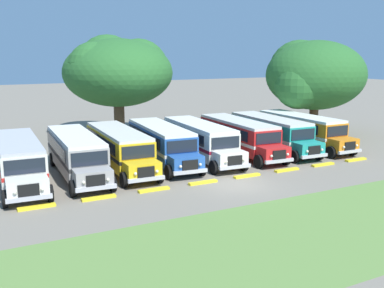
# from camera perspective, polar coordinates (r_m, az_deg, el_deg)

# --- Properties ---
(ground_plane) EXTENTS (220.00, 220.00, 0.00)m
(ground_plane) POSITION_cam_1_polar(r_m,az_deg,el_deg) (28.96, 5.70, -5.23)
(ground_plane) COLOR slate
(foreground_grass_strip) EXTENTS (80.00, 9.08, 0.01)m
(foreground_grass_strip) POSITION_cam_1_polar(r_m,az_deg,el_deg) (23.04, 16.91, -10.08)
(foreground_grass_strip) COLOR olive
(foreground_grass_strip) RESTS_ON ground_plane
(parked_bus_slot_0) EXTENTS (3.10, 10.89, 2.82)m
(parked_bus_slot_0) POSITION_cam_1_polar(r_m,az_deg,el_deg) (31.13, -21.04, -1.76)
(parked_bus_slot_0) COLOR silver
(parked_bus_slot_0) RESTS_ON ground_plane
(parked_bus_slot_1) EXTENTS (3.13, 10.90, 2.82)m
(parked_bus_slot_1) POSITION_cam_1_polar(r_m,az_deg,el_deg) (31.93, -14.44, -1.04)
(parked_bus_slot_1) COLOR #9E9993
(parked_bus_slot_1) RESTS_ON ground_plane
(parked_bus_slot_2) EXTENTS (3.05, 10.89, 2.82)m
(parked_bus_slot_2) POSITION_cam_1_polar(r_m,az_deg,el_deg) (33.18, -9.18, -0.37)
(parked_bus_slot_2) COLOR yellow
(parked_bus_slot_2) RESTS_ON ground_plane
(parked_bus_slot_3) EXTENTS (3.45, 10.96, 2.82)m
(parked_bus_slot_3) POSITION_cam_1_polar(r_m,az_deg,el_deg) (34.68, -3.88, 0.25)
(parked_bus_slot_3) COLOR #23519E
(parked_bus_slot_3) RESTS_ON ground_plane
(parked_bus_slot_4) EXTENTS (3.31, 10.93, 2.82)m
(parked_bus_slot_4) POSITION_cam_1_polar(r_m,az_deg,el_deg) (35.85, 1.02, 0.64)
(parked_bus_slot_4) COLOR silver
(parked_bus_slot_4) RESTS_ON ground_plane
(parked_bus_slot_5) EXTENTS (3.20, 10.91, 2.82)m
(parked_bus_slot_5) POSITION_cam_1_polar(r_m,az_deg,el_deg) (37.76, 6.01, 1.13)
(parked_bus_slot_5) COLOR red
(parked_bus_slot_5) RESTS_ON ground_plane
(parked_bus_slot_6) EXTENTS (3.17, 10.91, 2.82)m
(parked_bus_slot_6) POSITION_cam_1_polar(r_m,az_deg,el_deg) (39.73, 10.01, 1.52)
(parked_bus_slot_6) COLOR teal
(parked_bus_slot_6) RESTS_ON ground_plane
(parked_bus_slot_7) EXTENTS (2.78, 10.85, 2.82)m
(parked_bus_slot_7) POSITION_cam_1_polar(r_m,az_deg,el_deg) (41.79, 13.76, 1.85)
(parked_bus_slot_7) COLOR orange
(parked_bus_slot_7) RESTS_ON ground_plane
(curb_wheelstop_0) EXTENTS (2.00, 0.36, 0.15)m
(curb_wheelstop_0) POSITION_cam_1_polar(r_m,az_deg,el_deg) (26.02, -19.06, -7.56)
(curb_wheelstop_0) COLOR yellow
(curb_wheelstop_0) RESTS_ON ground_plane
(curb_wheelstop_1) EXTENTS (2.00, 0.36, 0.15)m
(curb_wheelstop_1) POSITION_cam_1_polar(r_m,az_deg,el_deg) (26.68, -11.72, -6.69)
(curb_wheelstop_1) COLOR yellow
(curb_wheelstop_1) RESTS_ON ground_plane
(curb_wheelstop_2) EXTENTS (2.00, 0.36, 0.15)m
(curb_wheelstop_2) POSITION_cam_1_polar(r_m,az_deg,el_deg) (27.75, -4.86, -5.78)
(curb_wheelstop_2) COLOR yellow
(curb_wheelstop_2) RESTS_ON ground_plane
(curb_wheelstop_3) EXTENTS (2.00, 0.36, 0.15)m
(curb_wheelstop_3) POSITION_cam_1_polar(r_m,az_deg,el_deg) (29.19, 1.39, -4.88)
(curb_wheelstop_3) COLOR yellow
(curb_wheelstop_3) RESTS_ON ground_plane
(curb_wheelstop_4) EXTENTS (2.00, 0.36, 0.15)m
(curb_wheelstop_4) POSITION_cam_1_polar(r_m,az_deg,el_deg) (30.95, 6.98, -4.02)
(curb_wheelstop_4) COLOR yellow
(curb_wheelstop_4) RESTS_ON ground_plane
(curb_wheelstop_5) EXTENTS (2.00, 0.36, 0.15)m
(curb_wheelstop_5) POSITION_cam_1_polar(r_m,az_deg,el_deg) (32.97, 11.91, -3.23)
(curb_wheelstop_5) COLOR yellow
(curb_wheelstop_5) RESTS_ON ground_plane
(curb_wheelstop_6) EXTENTS (2.00, 0.36, 0.15)m
(curb_wheelstop_6) POSITION_cam_1_polar(r_m,az_deg,el_deg) (35.21, 16.24, -2.52)
(curb_wheelstop_6) COLOR yellow
(curb_wheelstop_6) RESTS_ON ground_plane
(curb_wheelstop_7) EXTENTS (2.00, 0.36, 0.15)m
(curb_wheelstop_7) POSITION_cam_1_polar(r_m,az_deg,el_deg) (37.64, 20.03, -1.88)
(curb_wheelstop_7) COLOR yellow
(curb_wheelstop_7) RESTS_ON ground_plane
(broad_shade_tree) EXTENTS (11.04, 12.06, 10.24)m
(broad_shade_tree) POSITION_cam_1_polar(r_m,az_deg,el_deg) (46.10, -9.39, 9.16)
(broad_shade_tree) COLOR brown
(broad_shade_tree) RESTS_ON ground_plane
(secondary_tree) EXTENTS (11.31, 10.62, 9.74)m
(secondary_tree) POSITION_cam_1_polar(r_m,az_deg,el_deg) (48.74, 15.07, 8.34)
(secondary_tree) COLOR brown
(secondary_tree) RESTS_ON ground_plane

